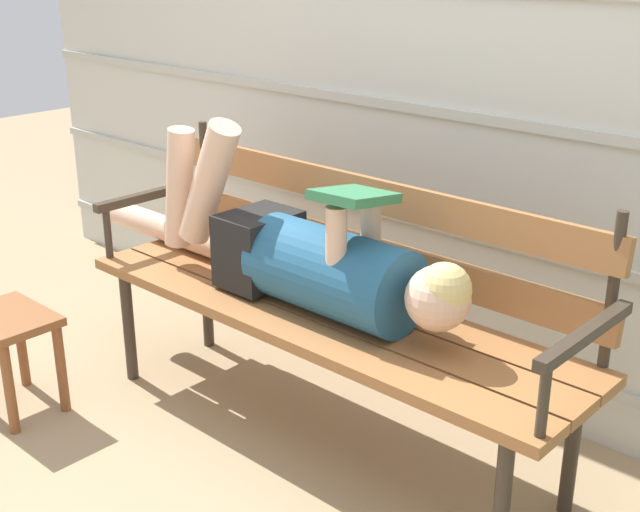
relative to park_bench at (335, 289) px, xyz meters
The scene contains 5 objects.
ground_plane 0.54m from the park_bench, 90.00° to the right, with size 12.00×12.00×0.00m, color tan.
house_siding 0.91m from the park_bench, 90.00° to the left, with size 4.80×0.08×2.48m.
park_bench is the anchor object (origin of this frame).
reclining_person 0.16m from the park_bench, 139.53° to the right, with size 1.76×0.27×0.57m.
footstool 1.17m from the park_bench, 144.17° to the right, with size 0.35×0.25×0.37m.
Camera 1 is at (1.68, -1.77, 1.59)m, focal length 47.00 mm.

